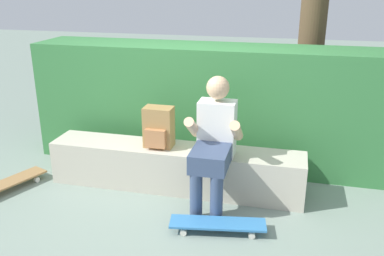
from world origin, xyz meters
The scene contains 7 objects.
ground_plane centered at (0.00, 0.00, 0.00)m, with size 24.00×24.00×0.00m, color gray.
bench_main centered at (0.00, 0.36, 0.22)m, with size 2.53×0.42×0.44m.
person_skater centered at (0.43, 0.15, 0.64)m, with size 0.49×0.62×1.19m.
skateboard_near_person centered at (0.56, -0.32, 0.07)m, with size 0.82×0.33×0.09m.
skateboard_beside_bench centered at (-1.61, -0.11, 0.07)m, with size 0.48×0.82×0.09m.
backpack_on_bench centered at (-0.16, 0.35, 0.63)m, with size 0.28×0.23×0.40m.
hedge_row centered at (0.23, 1.13, 0.66)m, with size 4.01×0.68×1.32m.
Camera 1 is at (1.07, -3.29, 2.00)m, focal length 39.12 mm.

